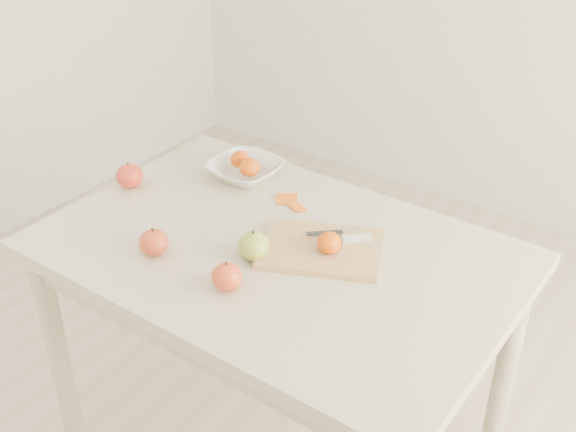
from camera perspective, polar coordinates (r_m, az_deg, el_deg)
The scene contains 13 objects.
table at distance 1.90m, azimuth -0.88°, elevation -4.98°, with size 1.20×0.80×0.75m.
cutting_board at distance 1.83m, azimuth 2.61°, elevation -2.62°, with size 0.30×0.22×0.02m, color tan.
board_tangerine at distance 1.79m, azimuth 3.27°, elevation -2.11°, with size 0.06×0.06×0.05m, color #D05407.
fruit_bowl at distance 2.16m, azimuth -3.41°, elevation 3.63°, with size 0.21×0.21×0.05m, color white.
bowl_tangerine_near at distance 2.17m, azimuth -3.78°, elevation 4.48°, with size 0.06×0.06×0.05m, color #CE4707.
bowl_tangerine_far at distance 2.12m, azimuth -3.05°, elevation 3.87°, with size 0.06×0.06×0.06m, color #E84F08.
orange_peel_a at distance 2.05m, azimuth -0.10°, elevation 1.25°, with size 0.06×0.04×0.00m, color #C8550E.
orange_peel_b at distance 2.01m, azimuth 0.75°, elevation 0.64°, with size 0.04×0.04×0.00m, color orange.
paring_knife at distance 1.85m, azimuth 5.04°, elevation -1.68°, with size 0.15×0.10×0.01m.
apple_green at distance 1.79m, azimuth -2.75°, elevation -2.37°, with size 0.08×0.08×0.07m, color olive.
apple_red_d at distance 2.16m, azimuth -12.42°, elevation 3.11°, with size 0.08×0.08×0.07m, color #9E0F17.
apple_red_c at distance 1.84m, azimuth -10.55°, elevation -2.07°, with size 0.08×0.08×0.07m, color maroon.
apple_red_e at distance 1.69m, azimuth -4.86°, elevation -4.80°, with size 0.07×0.07×0.07m, color #9C0208.
Camera 1 is at (0.92, -1.23, 1.78)m, focal length 45.00 mm.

